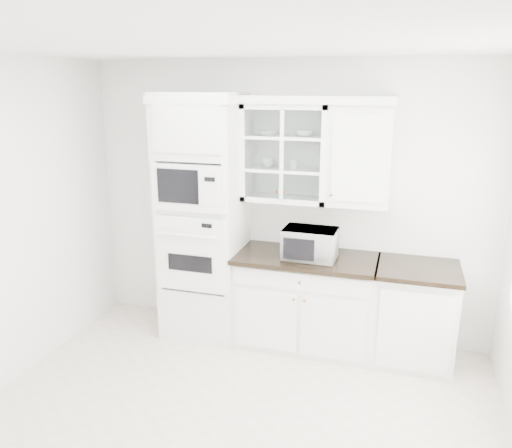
% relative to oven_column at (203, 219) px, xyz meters
% --- Properties ---
extents(ground, '(4.00, 3.50, 0.01)m').
position_rel_oven_column_xyz_m(ground, '(0.75, -1.42, -1.19)').
color(ground, beige).
rests_on(ground, ground).
extents(room_shell, '(4.00, 3.50, 2.70)m').
position_rel_oven_column_xyz_m(room_shell, '(0.75, -0.99, 0.58)').
color(room_shell, white).
rests_on(room_shell, ground).
extents(oven_column, '(0.76, 0.68, 2.40)m').
position_rel_oven_column_xyz_m(oven_column, '(0.00, 0.00, 0.00)').
color(oven_column, white).
rests_on(oven_column, ground).
extents(base_cabinet_run, '(1.32, 0.67, 0.92)m').
position_rel_oven_column_xyz_m(base_cabinet_run, '(1.03, 0.03, -0.74)').
color(base_cabinet_run, white).
rests_on(base_cabinet_run, ground).
extents(extra_base_cabinet, '(0.72, 0.67, 0.92)m').
position_rel_oven_column_xyz_m(extra_base_cabinet, '(2.03, 0.03, -0.74)').
color(extra_base_cabinet, white).
rests_on(extra_base_cabinet, ground).
extents(upper_cabinet_glass, '(0.80, 0.33, 0.90)m').
position_rel_oven_column_xyz_m(upper_cabinet_glass, '(0.78, 0.17, 0.65)').
color(upper_cabinet_glass, white).
rests_on(upper_cabinet_glass, room_shell).
extents(upper_cabinet_solid, '(0.55, 0.33, 0.90)m').
position_rel_oven_column_xyz_m(upper_cabinet_solid, '(1.46, 0.17, 0.65)').
color(upper_cabinet_solid, white).
rests_on(upper_cabinet_solid, room_shell).
extents(crown_molding, '(2.14, 0.38, 0.07)m').
position_rel_oven_column_xyz_m(crown_molding, '(0.68, 0.14, 1.14)').
color(crown_molding, white).
rests_on(crown_molding, room_shell).
extents(countertop_microwave, '(0.49, 0.41, 0.28)m').
position_rel_oven_column_xyz_m(countertop_microwave, '(1.07, -0.02, -0.14)').
color(countertop_microwave, white).
rests_on(countertop_microwave, base_cabinet_run).
extents(bowl_a, '(0.23, 0.23, 0.05)m').
position_rel_oven_column_xyz_m(bowl_a, '(0.62, 0.15, 0.83)').
color(bowl_a, white).
rests_on(bowl_a, upper_cabinet_glass).
extents(bowl_b, '(0.21, 0.21, 0.05)m').
position_rel_oven_column_xyz_m(bowl_b, '(0.95, 0.16, 0.84)').
color(bowl_b, white).
rests_on(bowl_b, upper_cabinet_glass).
extents(cup_a, '(0.13, 0.13, 0.09)m').
position_rel_oven_column_xyz_m(cup_a, '(0.60, 0.19, 0.55)').
color(cup_a, white).
rests_on(cup_a, upper_cabinet_glass).
extents(cup_b, '(0.11, 0.11, 0.08)m').
position_rel_oven_column_xyz_m(cup_b, '(0.86, 0.15, 0.55)').
color(cup_b, white).
rests_on(cup_b, upper_cabinet_glass).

